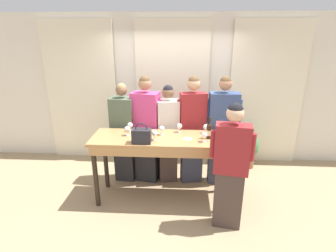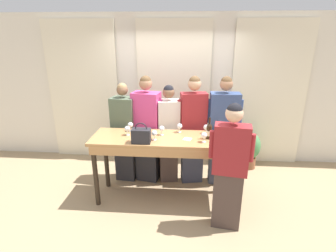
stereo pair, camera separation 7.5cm
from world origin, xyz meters
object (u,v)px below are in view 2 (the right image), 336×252
object	(u,v)px
wine_glass_center_left	(162,129)
wine_bottle	(209,131)
wine_glass_front_left	(127,129)
potted_plant	(251,149)
wine_glass_center_right	(130,125)
guest_olive_jacket	(125,133)
handbag	(141,135)
guest_navy_coat	(223,132)
wine_glass_front_mid	(154,133)
guest_pink_top	(147,130)
wine_glass_center_mid	(206,127)
wine_glass_front_right	(204,136)
guest_cream_sweater	(169,134)
tasting_bar	(167,147)
wine_glass_back_left	(180,126)
guest_striped_shirt	(193,129)
host_pouring	(230,167)

from	to	relation	value
wine_glass_center_left	wine_bottle	bearing A→B (deg)	-7.15
wine_glass_front_left	potted_plant	xyz separation A→B (m)	(2.07, 1.06, -0.72)
wine_glass_center_right	guest_olive_jacket	distance (m)	0.45
handbag	guest_navy_coat	bearing A→B (deg)	32.35
wine_glass_front_mid	potted_plant	bearing A→B (deg)	36.22
wine_glass_center_left	guest_pink_top	size ratio (longest dim) A/B	0.08
handbag	wine_glass_center_mid	size ratio (longest dim) A/B	2.05
guest_pink_top	wine_glass_front_right	bearing A→B (deg)	-36.93
guest_cream_sweater	guest_navy_coat	world-z (taller)	guest_navy_coat
wine_glass_front_left	wine_glass_center_left	xyz separation A→B (m)	(0.50, 0.05, 0.00)
wine_glass_front_mid	wine_glass_center_right	xyz separation A→B (m)	(-0.41, 0.33, 0.00)
tasting_bar	wine_glass_center_right	size ratio (longest dim) A/B	15.72
wine_glass_center_left	guest_olive_jacket	bearing A→B (deg)	146.05
wine_glass_front_right	wine_glass_center_left	world-z (taller)	same
wine_glass_back_left	guest_striped_shirt	xyz separation A→B (m)	(0.21, 0.32, -0.16)
guest_striped_shirt	guest_olive_jacket	bearing A→B (deg)	180.00
wine_glass_back_left	guest_striped_shirt	bearing A→B (deg)	57.13
guest_navy_coat	wine_bottle	bearing A→B (deg)	-116.55
wine_glass_center_right	guest_striped_shirt	bearing A→B (deg)	18.80
tasting_bar	guest_striped_shirt	distance (m)	0.68
wine_glass_back_left	wine_bottle	bearing A→B (deg)	-26.85
guest_olive_jacket	guest_striped_shirt	xyz separation A→B (m)	(1.14, 0.00, 0.09)
wine_glass_front_right	wine_glass_back_left	world-z (taller)	same
wine_glass_back_left	wine_glass_front_mid	bearing A→B (deg)	-136.08
tasting_bar	handbag	distance (m)	0.46
wine_glass_front_left	wine_glass_center_mid	world-z (taller)	same
wine_glass_center_left	wine_glass_center_right	xyz separation A→B (m)	(-0.49, 0.13, 0.00)
tasting_bar	wine_glass_center_left	size ratio (longest dim) A/B	15.72
wine_glass_center_mid	guest_olive_jacket	xyz separation A→B (m)	(-1.33, 0.34, -0.26)
wine_glass_back_left	host_pouring	bearing A→B (deg)	-50.37
wine_glass_front_right	host_pouring	world-z (taller)	host_pouring
guest_cream_sweater	host_pouring	size ratio (longest dim) A/B	0.99
guest_olive_jacket	potted_plant	distance (m)	2.36
wine_glass_center_left	guest_olive_jacket	size ratio (longest dim) A/B	0.08
wine_glass_front_mid	wine_glass_center_mid	distance (m)	0.80
wine_glass_center_right	wine_bottle	bearing A→B (deg)	-10.26
wine_glass_center_left	potted_plant	bearing A→B (deg)	32.82
wine_glass_back_left	guest_pink_top	xyz separation A→B (m)	(-0.55, 0.32, -0.19)
wine_glass_front_mid	guest_pink_top	bearing A→B (deg)	108.08
wine_glass_front_mid	wine_glass_front_right	xyz separation A→B (m)	(0.69, -0.03, -0.00)
wine_glass_front_mid	guest_navy_coat	distance (m)	1.24
wine_glass_center_mid	wine_glass_center_right	bearing A→B (deg)	179.13
wine_glass_front_left	potted_plant	distance (m)	2.44
wine_glass_front_left	wine_glass_center_left	size ratio (longest dim) A/B	1.00
tasting_bar	wine_glass_center_left	world-z (taller)	wine_glass_center_left
wine_glass_front_left	guest_olive_jacket	world-z (taller)	guest_olive_jacket
wine_glass_front_left	tasting_bar	bearing A→B (deg)	-6.61
wine_glass_front_right	guest_striped_shirt	bearing A→B (deg)	101.58
wine_glass_front_mid	wine_glass_front_right	bearing A→B (deg)	-2.14
tasting_bar	wine_glass_front_left	bearing A→B (deg)	173.39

